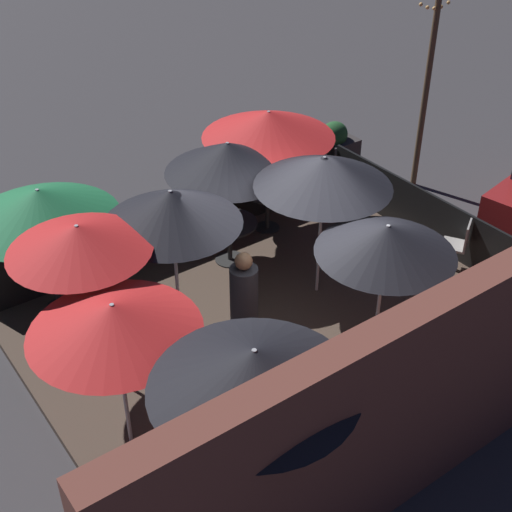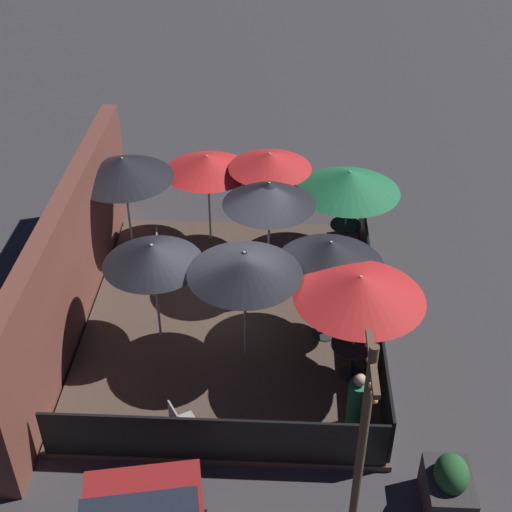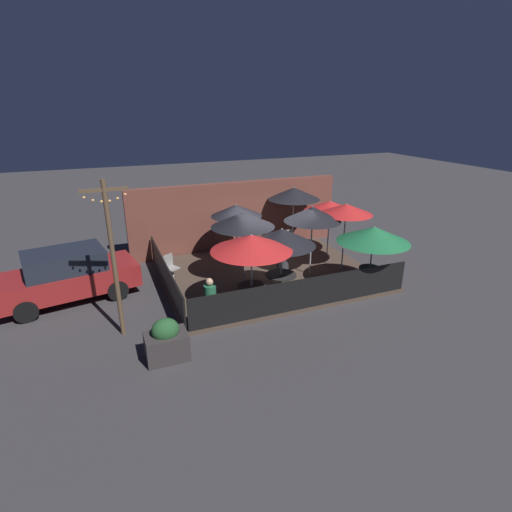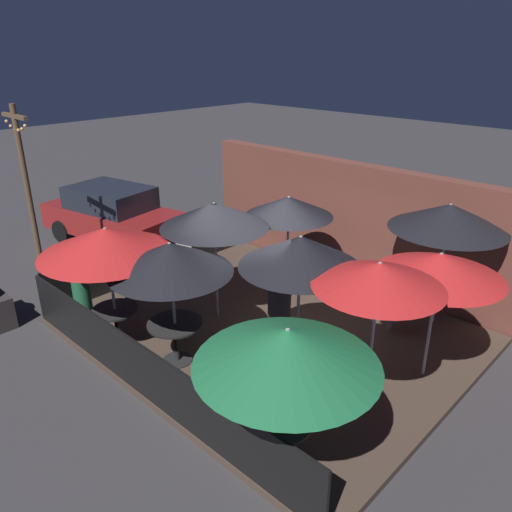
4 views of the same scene
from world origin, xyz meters
name	(u,v)px [view 2 (image 2 of 4)]	position (x,y,z in m)	size (l,w,h in m)	color
ground_plane	(231,322)	(0.00, 0.00, 0.00)	(60.00, 60.00, 0.00)	#383538
patio_deck	(231,320)	(0.00, 0.00, 0.06)	(7.25, 5.83, 0.12)	#47382D
building_wall	(70,263)	(0.00, 3.15, 1.41)	(8.85, 0.36, 2.83)	brown
fence_front	(373,304)	(0.00, -2.87, 0.59)	(7.05, 0.05, 0.95)	black
fence_side_left	(213,439)	(-3.58, 0.00, 0.59)	(0.05, 5.63, 0.95)	black
patio_umbrella_0	(331,253)	(-0.38, -1.92, 2.09)	(2.05, 2.05, 2.22)	#B2B2B7
patio_umbrella_1	(349,181)	(2.54, -2.45, 1.97)	(2.28, 2.28, 2.10)	#B2B2B7
patio_umbrella_2	(360,287)	(-1.52, -2.37, 2.19)	(2.30, 2.30, 2.31)	#B2B2B7
patio_umbrella_3	(123,168)	(2.25, 2.45, 2.33)	(2.17, 2.17, 2.45)	#B2B2B7
patio_umbrella_4	(269,193)	(1.33, -0.73, 2.32)	(1.93, 1.93, 2.46)	#B2B2B7
patio_umbrella_5	(270,161)	(2.67, -0.70, 2.36)	(1.84, 1.84, 2.42)	#B2B2B7
patio_umbrella_6	(245,263)	(-1.04, -0.37, 2.28)	(2.08, 2.08, 2.41)	#B2B2B7
patio_umbrella_7	(152,254)	(-0.66, 1.34, 2.15)	(1.87, 1.87, 2.24)	#B2B2B7
patio_umbrella_8	(207,163)	(2.92, 0.70, 2.12)	(2.00, 2.00, 2.20)	#B2B2B7
dining_table_0	(326,310)	(-0.38, -1.92, 0.73)	(0.95, 0.95, 0.76)	black
dining_table_1	(345,230)	(2.54, -2.45, 0.68)	(0.70, 0.70, 0.73)	black
dining_table_2	(353,351)	(-1.52, -2.37, 0.73)	(0.83, 0.83, 0.77)	black
patio_chair_0	(181,423)	(-3.31, 0.55, 0.63)	(0.55, 0.55, 0.94)	gray
patio_chair_1	(163,247)	(1.76, 1.63, 0.61)	(0.47, 0.47, 0.91)	gray
patron_0	(243,279)	(0.50, -0.24, 0.75)	(0.53, 0.53, 1.40)	#333338
patron_1	(357,403)	(-2.76, -2.37, 0.67)	(0.48, 0.48, 1.21)	#236642
planter_box	(448,487)	(-4.23, -3.67, 0.47)	(1.00, 0.70, 1.08)	#332D2D
light_post	(361,452)	(-5.13, -2.12, 2.30)	(1.10, 0.12, 4.14)	brown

